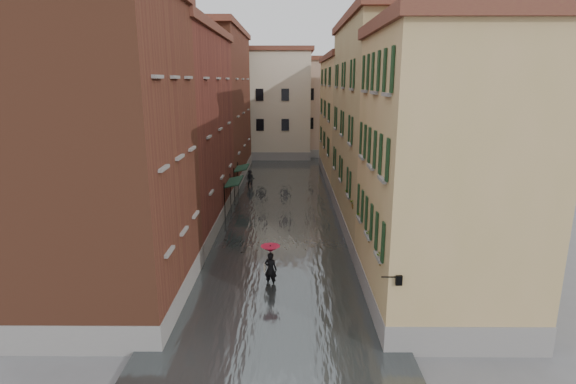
{
  "coord_description": "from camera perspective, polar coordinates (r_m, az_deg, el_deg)",
  "views": [
    {
      "loc": [
        0.62,
        -20.24,
        9.66
      ],
      "look_at": [
        0.48,
        6.44,
        3.0
      ],
      "focal_mm": 28.0,
      "sensor_mm": 36.0,
      "label": 1
    }
  ],
  "objects": [
    {
      "name": "awning_near",
      "position": [
        32.67,
        -6.92,
        1.2
      ],
      "size": [
        1.09,
        3.18,
        2.8
      ],
      "color": "#163323",
      "rests_on": "ground"
    },
    {
      "name": "building_right_far",
      "position": [
        44.87,
        8.59,
        8.86
      ],
      "size": [
        6.0,
        16.0,
        11.5
      ],
      "primitive_type": "cube",
      "color": "tan",
      "rests_on": "ground"
    },
    {
      "name": "wall_lantern",
      "position": [
        16.15,
        13.8,
        -10.75
      ],
      "size": [
        0.71,
        0.22,
        0.35
      ],
      "color": "black",
      "rests_on": "ground"
    },
    {
      "name": "building_right_mid",
      "position": [
        30.1,
        12.66,
        7.65
      ],
      "size": [
        6.0,
        14.0,
        13.0
      ],
      "primitive_type": "cube",
      "color": "tan",
      "rests_on": "ground"
    },
    {
      "name": "building_left_mid",
      "position": [
        30.41,
        -14.32,
        7.15
      ],
      "size": [
        6.0,
        14.0,
        12.5
      ],
      "primitive_type": "cube",
      "color": "maroon",
      "rests_on": "ground"
    },
    {
      "name": "pedestrian_far",
      "position": [
        41.34,
        -4.8,
        1.64
      ],
      "size": [
        0.89,
        0.74,
        1.67
      ],
      "primitive_type": "imported",
      "rotation": [
        0.0,
        0.0,
        -0.14
      ],
      "color": "black",
      "rests_on": "ground"
    },
    {
      "name": "window_planters",
      "position": [
        21.9,
        9.5,
        -2.5
      ],
      "size": [
        0.59,
        10.72,
        0.84
      ],
      "color": "brown",
      "rests_on": "ground"
    },
    {
      "name": "building_end_cream",
      "position": [
        58.44,
        -3.3,
        10.89
      ],
      "size": [
        12.0,
        9.0,
        13.0
      ],
      "primitive_type": "cube",
      "color": "beige",
      "rests_on": "ground"
    },
    {
      "name": "building_left_near",
      "position": [
        20.02,
        -22.12,
        3.9
      ],
      "size": [
        6.0,
        8.0,
        13.0
      ],
      "primitive_type": "cube",
      "color": "brown",
      "rests_on": "ground"
    },
    {
      "name": "floodwater",
      "position": [
        34.59,
        -0.73,
        -2.03
      ],
      "size": [
        10.0,
        60.0,
        0.2
      ],
      "primitive_type": "cube",
      "color": "#464C4D",
      "rests_on": "ground"
    },
    {
      "name": "building_right_near",
      "position": [
        19.72,
        19.19,
        1.79
      ],
      "size": [
        6.0,
        8.0,
        11.5
      ],
      "primitive_type": "cube",
      "color": "tan",
      "rests_on": "ground"
    },
    {
      "name": "pedestrian_main",
      "position": [
        21.64,
        -2.24,
        -8.9
      ],
      "size": [
        0.95,
        0.95,
        2.06
      ],
      "color": "black",
      "rests_on": "ground"
    },
    {
      "name": "ground",
      "position": [
        22.44,
        -1.33,
        -11.49
      ],
      "size": [
        120.0,
        120.0,
        0.0
      ],
      "primitive_type": "plane",
      "color": "#5E5F61",
      "rests_on": "ground"
    },
    {
      "name": "building_left_far",
      "position": [
        44.97,
        -9.6,
        10.43
      ],
      "size": [
        6.0,
        16.0,
        14.0
      ],
      "primitive_type": "cube",
      "color": "brown",
      "rests_on": "ground"
    },
    {
      "name": "awning_far",
      "position": [
        37.75,
        -5.95,
        2.94
      ],
      "size": [
        1.09,
        2.74,
        2.8
      ],
      "color": "#163323",
      "rests_on": "ground"
    },
    {
      "name": "building_end_pink",
      "position": [
        60.59,
        5.5,
        10.49
      ],
      "size": [
        10.0,
        9.0,
        12.0
      ],
      "primitive_type": "cube",
      "color": "tan",
      "rests_on": "ground"
    }
  ]
}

